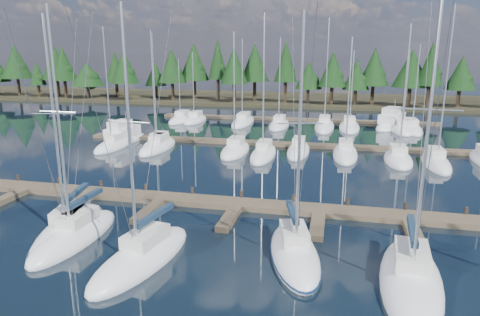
% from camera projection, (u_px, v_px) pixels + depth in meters
% --- Properties ---
extents(ground, '(260.00, 260.00, 0.00)m').
position_uv_depth(ground, '(265.00, 166.00, 43.61)').
color(ground, black).
rests_on(ground, ground).
extents(far_shore, '(220.00, 30.00, 0.60)m').
position_uv_depth(far_shore, '(307.00, 100.00, 100.30)').
color(far_shore, '#2D2919').
rests_on(far_shore, ground).
extents(main_dock, '(44.00, 6.13, 0.90)m').
position_uv_depth(main_dock, '(237.00, 207.00, 31.60)').
color(main_dock, brown).
rests_on(main_dock, ground).
extents(back_docks, '(50.00, 21.80, 0.40)m').
position_uv_depth(back_docks, '(287.00, 130.00, 62.09)').
color(back_docks, brown).
rests_on(back_docks, ground).
extents(front_sailboat_1, '(4.74, 9.68, 14.24)m').
position_uv_depth(front_sailboat_1, '(69.00, 230.00, 27.37)').
color(front_sailboat_1, white).
rests_on(front_sailboat_1, ground).
extents(front_sailboat_2, '(2.71, 8.41, 14.65)m').
position_uv_depth(front_sailboat_2, '(75.00, 235.00, 26.52)').
color(front_sailboat_2, white).
rests_on(front_sailboat_2, ground).
extents(front_sailboat_3, '(4.20, 8.99, 14.47)m').
position_uv_depth(front_sailboat_3, '(142.00, 257.00, 23.75)').
color(front_sailboat_3, white).
rests_on(front_sailboat_3, ground).
extents(front_sailboat_4, '(4.57, 8.70, 14.16)m').
position_uv_depth(front_sailboat_4, '(294.00, 253.00, 24.19)').
color(front_sailboat_4, white).
rests_on(front_sailboat_4, ground).
extents(front_sailboat_5, '(3.88, 9.79, 16.13)m').
position_uv_depth(front_sailboat_5, '(411.00, 278.00, 21.50)').
color(front_sailboat_5, white).
rests_on(front_sailboat_5, ground).
extents(back_sailboat_rows, '(44.42, 31.05, 16.80)m').
position_uv_depth(back_sailboat_rows, '(291.00, 136.00, 57.50)').
color(back_sailboat_rows, white).
rests_on(back_sailboat_rows, ground).
extents(motor_yacht_left, '(3.83, 9.55, 4.67)m').
position_uv_depth(motor_yacht_left, '(123.00, 138.00, 54.93)').
color(motor_yacht_left, white).
rests_on(motor_yacht_left, ground).
extents(motor_yacht_right, '(7.10, 10.67, 5.09)m').
position_uv_depth(motor_yacht_right, '(391.00, 124.00, 65.61)').
color(motor_yacht_right, white).
rests_on(motor_yacht_right, ground).
extents(tree_line, '(186.45, 12.19, 13.58)m').
position_uv_depth(tree_line, '(291.00, 70.00, 89.99)').
color(tree_line, black).
rests_on(tree_line, far_shore).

